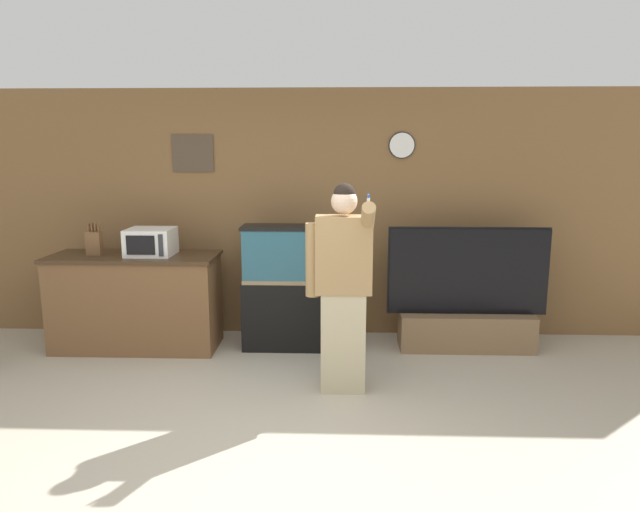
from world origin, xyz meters
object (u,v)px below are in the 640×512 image
(counter_island, at_px, (136,301))
(person_standing, at_px, (342,286))
(aquarium_on_stand, at_px, (294,288))
(microwave, at_px, (151,242))
(knife_block, at_px, (94,242))
(tv_on_stand, at_px, (466,314))

(counter_island, xyz_separation_m, person_standing, (2.06, -0.97, 0.42))
(aquarium_on_stand, distance_m, person_standing, 1.17)
(aquarium_on_stand, height_order, person_standing, person_standing)
(counter_island, bearing_deg, aquarium_on_stand, 2.11)
(microwave, bearing_deg, knife_block, -178.98)
(aquarium_on_stand, height_order, tv_on_stand, aquarium_on_stand)
(counter_island, distance_m, tv_on_stand, 3.32)
(person_standing, bearing_deg, microwave, 152.81)
(knife_block, relative_size, aquarium_on_stand, 0.27)
(counter_island, bearing_deg, microwave, -0.07)
(counter_island, bearing_deg, person_standing, -25.09)
(counter_island, height_order, person_standing, person_standing)
(counter_island, xyz_separation_m, microwave, (0.18, -0.00, 0.61))
(tv_on_stand, xyz_separation_m, person_standing, (-1.25, -1.05, 0.54))
(knife_block, xyz_separation_m, tv_on_stand, (3.69, 0.10, -0.72))
(tv_on_stand, bearing_deg, counter_island, -178.50)
(person_standing, bearing_deg, aquarium_on_stand, 115.21)
(counter_island, height_order, aquarium_on_stand, aquarium_on_stand)
(microwave, relative_size, aquarium_on_stand, 0.35)
(aquarium_on_stand, xyz_separation_m, person_standing, (0.48, -1.02, 0.28))
(microwave, height_order, tv_on_stand, tv_on_stand)
(tv_on_stand, relative_size, person_standing, 0.92)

